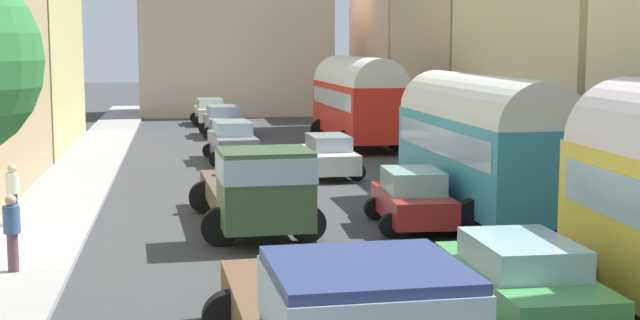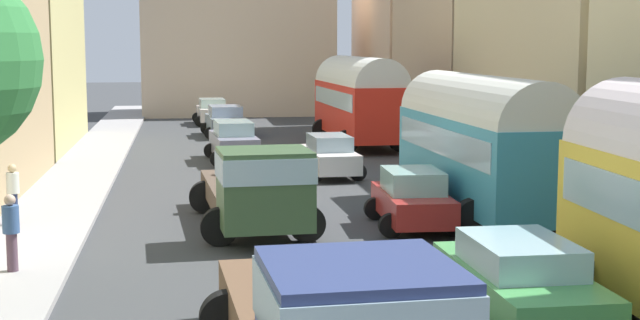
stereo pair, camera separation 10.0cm
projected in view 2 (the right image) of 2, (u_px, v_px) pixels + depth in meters
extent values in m
plane|color=#393B3D|center=(286.00, 175.00, 32.53)|extent=(154.00, 154.00, 0.00)
cube|color=#979494|center=(79.00, 178.00, 31.44)|extent=(2.50, 70.00, 0.14)
cube|color=gray|center=(480.00, 169.00, 33.60)|extent=(2.50, 70.00, 0.14)
cube|color=tan|center=(19.00, 5.00, 39.62)|extent=(4.26, 12.01, 12.77)
cube|color=#CEBB8E|center=(565.00, 55.00, 34.71)|extent=(4.85, 13.15, 8.51)
cube|color=tan|center=(461.00, 7.00, 46.91)|extent=(4.47, 11.85, 13.12)
cube|color=beige|center=(408.00, 50.00, 59.69)|extent=(5.36, 12.25, 8.47)
cube|color=beige|center=(237.00, 13.00, 59.53)|extent=(12.31, 6.60, 13.22)
cylinder|color=black|center=(593.00, 286.00, 15.92)|extent=(1.00, 0.35, 1.00)
cube|color=teal|center=(481.00, 158.00, 24.57)|extent=(2.49, 8.51, 2.26)
cylinder|color=silver|center=(482.00, 117.00, 24.42)|extent=(2.44, 8.34, 2.27)
cube|color=#99B7C6|center=(481.00, 140.00, 24.50)|extent=(2.52, 7.83, 0.72)
cylinder|color=black|center=(415.00, 185.00, 27.09)|extent=(1.00, 0.35, 1.00)
cylinder|color=black|center=(485.00, 183.00, 27.46)|extent=(1.00, 0.35, 1.00)
cylinder|color=black|center=(474.00, 219.00, 21.97)|extent=(1.00, 0.35, 1.00)
cylinder|color=black|center=(558.00, 216.00, 22.34)|extent=(1.00, 0.35, 1.00)
cube|color=red|center=(359.00, 109.00, 41.76)|extent=(2.83, 9.13, 2.37)
cylinder|color=silver|center=(359.00, 83.00, 41.61)|extent=(2.77, 8.94, 2.45)
cube|color=#99B7C6|center=(359.00, 98.00, 41.69)|extent=(2.85, 8.40, 0.76)
cylinder|color=black|center=(322.00, 129.00, 44.42)|extent=(1.00, 0.35, 1.00)
cylinder|color=black|center=(369.00, 128.00, 44.86)|extent=(1.00, 0.35, 1.00)
cylinder|color=black|center=(347.00, 141.00, 38.96)|extent=(1.00, 0.35, 1.00)
cylinder|color=black|center=(400.00, 140.00, 39.40)|extent=(1.00, 0.35, 1.00)
cube|color=#99B7C6|center=(360.00, 303.00, 9.65)|extent=(2.15, 2.25, 0.64)
cube|color=brown|center=(301.00, 317.00, 13.40)|extent=(2.24, 5.37, 0.55)
ellipsoid|color=beige|center=(343.00, 297.00, 12.57)|extent=(1.06, 0.90, 0.51)
ellipsoid|color=beige|center=(315.00, 287.00, 13.12)|extent=(1.12, 1.07, 0.48)
ellipsoid|color=beige|center=(292.00, 305.00, 12.27)|extent=(1.09, 0.96, 0.45)
ellipsoid|color=beige|center=(333.00, 270.00, 12.85)|extent=(1.13, 1.16, 0.46)
ellipsoid|color=beige|center=(346.00, 285.00, 11.86)|extent=(1.05, 0.85, 0.51)
cylinder|color=black|center=(353.00, 312.00, 14.59)|extent=(0.90, 0.32, 0.90)
cylinder|color=black|center=(228.00, 319.00, 14.21)|extent=(0.90, 0.32, 0.90)
cube|color=#354F2F|center=(265.00, 188.00, 21.14)|extent=(2.20, 2.06, 1.84)
cube|color=#99B7C6|center=(264.00, 167.00, 21.07)|extent=(2.24, 2.14, 0.59)
cube|color=#4D3E33|center=(246.00, 192.00, 24.60)|extent=(2.37, 5.12, 0.55)
ellipsoid|color=beige|center=(234.00, 165.00, 25.81)|extent=(0.94, 0.80, 0.56)
ellipsoid|color=beige|center=(266.00, 177.00, 23.66)|extent=(0.99, 1.02, 0.52)
ellipsoid|color=silver|center=(248.00, 167.00, 25.66)|extent=(1.00, 1.09, 0.51)
ellipsoid|color=beige|center=(266.00, 158.00, 24.09)|extent=(0.96, 0.97, 0.59)
ellipsoid|color=beige|center=(258.00, 163.00, 23.73)|extent=(0.98, 1.10, 0.52)
cylinder|color=black|center=(307.00, 223.00, 21.71)|extent=(0.90, 0.31, 0.90)
cylinder|color=black|center=(219.00, 227.00, 21.29)|extent=(0.90, 0.31, 0.90)
cylinder|color=black|center=(279.00, 195.00, 25.76)|extent=(0.90, 0.31, 0.90)
cylinder|color=black|center=(205.00, 197.00, 25.34)|extent=(0.90, 0.31, 0.90)
cube|color=slate|center=(234.00, 145.00, 36.16)|extent=(1.84, 4.49, 0.82)
cube|color=#97BDC1|center=(233.00, 128.00, 36.07)|extent=(1.52, 2.37, 0.54)
cylinder|color=black|center=(258.00, 158.00, 35.05)|extent=(0.60, 0.21, 0.60)
cylinder|color=black|center=(218.00, 159.00, 34.72)|extent=(0.60, 0.21, 0.60)
cylinder|color=black|center=(248.00, 150.00, 37.69)|extent=(0.60, 0.21, 0.60)
cylinder|color=black|center=(211.00, 151.00, 37.36)|extent=(0.60, 0.21, 0.60)
cube|color=slate|center=(225.00, 124.00, 45.82)|extent=(1.98, 4.22, 0.76)
cube|color=#97ADD1|center=(225.00, 111.00, 45.73)|extent=(1.66, 2.23, 0.52)
cylinder|color=black|center=(246.00, 133.00, 44.80)|extent=(0.60, 0.21, 0.60)
cylinder|color=black|center=(210.00, 133.00, 44.44)|extent=(0.60, 0.21, 0.60)
cylinder|color=black|center=(240.00, 128.00, 47.28)|extent=(0.60, 0.21, 0.60)
cylinder|color=black|center=(206.00, 128.00, 46.93)|extent=(0.60, 0.21, 0.60)
cube|color=silver|center=(212.00, 113.00, 52.42)|extent=(1.77, 4.09, 0.73)
cube|color=#A3C2BC|center=(212.00, 103.00, 52.34)|extent=(1.49, 2.15, 0.49)
cylinder|color=black|center=(228.00, 121.00, 51.40)|extent=(0.60, 0.21, 0.60)
cylinder|color=black|center=(200.00, 121.00, 51.10)|extent=(0.60, 0.21, 0.60)
cylinder|color=black|center=(224.00, 117.00, 53.82)|extent=(0.60, 0.21, 0.60)
cylinder|color=black|center=(197.00, 118.00, 53.52)|extent=(0.60, 0.21, 0.60)
cube|color=#489B4F|center=(519.00, 293.00, 14.83)|extent=(1.73, 4.27, 0.83)
cube|color=#95BDC9|center=(520.00, 254.00, 14.74)|extent=(1.51, 2.22, 0.49)
cylinder|color=black|center=(445.00, 296.00, 16.04)|extent=(0.60, 0.21, 0.60)
cylinder|color=black|center=(536.00, 292.00, 16.30)|extent=(0.60, 0.21, 0.60)
cube|color=#A82824|center=(413.00, 204.00, 23.33)|extent=(1.72, 3.74, 0.67)
cube|color=#8FC2BA|center=(413.00, 181.00, 23.24)|extent=(1.46, 1.97, 0.57)
cylinder|color=black|center=(375.00, 209.00, 24.41)|extent=(0.60, 0.21, 0.60)
cylinder|color=black|center=(432.00, 208.00, 24.57)|extent=(0.60, 0.21, 0.60)
cylinder|color=black|center=(391.00, 226.00, 22.16)|extent=(0.60, 0.21, 0.60)
cylinder|color=black|center=(453.00, 224.00, 22.32)|extent=(0.60, 0.21, 0.60)
cube|color=silver|center=(329.00, 159.00, 32.25)|extent=(1.66, 4.05, 0.68)
cube|color=#94ADBB|center=(329.00, 142.00, 32.17)|extent=(1.41, 2.13, 0.53)
cylinder|color=black|center=(303.00, 164.00, 33.35)|extent=(0.60, 0.21, 0.60)
cylinder|color=black|center=(343.00, 163.00, 33.64)|extent=(0.60, 0.21, 0.60)
cylinder|color=black|center=(315.00, 173.00, 30.94)|extent=(0.60, 0.21, 0.60)
cylinder|color=black|center=(358.00, 172.00, 31.22)|extent=(0.60, 0.21, 0.60)
cylinder|color=#20294A|center=(15.00, 227.00, 23.09)|extent=(0.17, 0.17, 0.14)
cylinder|color=#20294A|center=(14.00, 209.00, 23.03)|extent=(0.29, 0.29, 0.81)
cylinder|color=silver|center=(13.00, 183.00, 22.94)|extent=(0.44, 0.44, 0.53)
sphere|color=tan|center=(12.00, 168.00, 22.89)|extent=(0.22, 0.22, 0.22)
cylinder|color=#553E4D|center=(13.00, 274.00, 18.42)|extent=(0.19, 0.19, 0.14)
cylinder|color=#553E4D|center=(12.00, 252.00, 18.36)|extent=(0.30, 0.30, 0.79)
cylinder|color=#375689|center=(11.00, 219.00, 18.27)|extent=(0.46, 0.46, 0.56)
sphere|color=tan|center=(10.00, 200.00, 18.22)|extent=(0.23, 0.23, 0.23)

